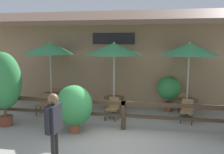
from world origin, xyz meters
The scene contains 19 objects.
ground_plane centered at (0.00, 0.00, 0.00)m, with size 60.00×60.00×0.00m, color gray.
building_facade centered at (0.00, 4.10, 2.16)m, with size 14.28×1.49×4.23m.
patio_railing centered at (0.00, 1.05, 0.70)m, with size 10.40×0.14×0.95m.
patio_umbrella_near centered at (-3.32, 2.83, 2.59)m, with size 2.17×2.17×2.86m.
dining_table_near centered at (-3.32, 2.83, 0.56)m, with size 0.80×0.80×0.71m.
chair_near_streetside centered at (-3.36, 2.15, 0.46)m, with size 0.43×0.43×0.83m.
chair_near_wallside centered at (-3.37, 3.50, 0.46)m, with size 0.45×0.45×0.83m.
patio_umbrella_middle centered at (-0.61, 2.66, 2.59)m, with size 2.17×2.17×2.86m.
dining_table_middle centered at (-0.61, 2.66, 0.56)m, with size 0.80×0.80×0.71m.
chair_middle_streetside centered at (-0.54, 2.02, 0.46)m, with size 0.51×0.51×0.83m.
chair_middle_wallside centered at (-0.54, 3.29, 0.46)m, with size 0.45×0.45×0.83m.
patio_umbrella_far centered at (2.17, 2.84, 2.59)m, with size 2.17×2.17×2.86m.
dining_table_far centered at (2.17, 2.84, 0.56)m, with size 0.80×0.80×0.71m.
chair_far_streetside centered at (2.12, 2.20, 0.46)m, with size 0.49×0.49×0.83m.
chair_far_wallside centered at (2.13, 3.47, 0.46)m, with size 0.49×0.49×0.83m.
potted_plant_corner_fern centered at (-1.49, 0.50, 0.87)m, with size 1.17×1.05×1.53m.
potted_plant_entrance_palm centered at (-4.05, 0.69, 1.52)m, with size 1.22×1.10×2.53m.
potted_plant_tall_tropical centered at (1.52, 3.55, 0.95)m, with size 0.96×0.86×1.46m.
pedestrian centered at (-1.17, -1.74, 1.12)m, with size 0.24×0.61×1.75m.
Camera 1 is at (1.13, -6.76, 2.88)m, focal length 40.00 mm.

